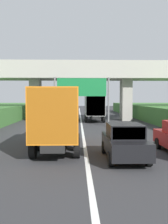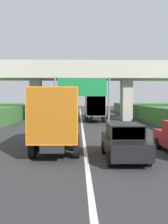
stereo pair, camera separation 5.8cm
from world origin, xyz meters
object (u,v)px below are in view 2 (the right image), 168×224
Objects in this scene: overhead_highway_sign at (82,90)px; car_black at (124,142)px; truck_green at (94,106)px; truck_orange at (58,115)px.

overhead_highway_sign reaches higher than car_black.
overhead_highway_sign reaches higher than truck_green.
overhead_highway_sign is 6.35m from truck_green.
overhead_highway_sign is at bearing 82.46° from truck_orange.
truck_orange reaches higher than car_black.
truck_orange and truck_green have the same top height.
overhead_highway_sign is at bearing -105.98° from truck_green.
car_black is (3.34, -2.61, -1.08)m from truck_orange.
truck_orange is at bearing -100.41° from truck_green.
overhead_highway_sign is 1.43× the size of car_black.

